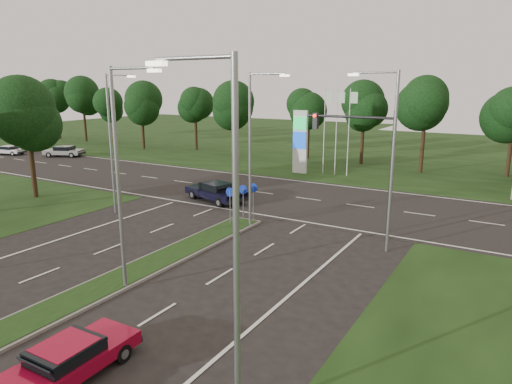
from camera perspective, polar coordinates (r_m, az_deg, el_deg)
The scene contains 17 objects.
verge_far at distance 63.62m, azimuth 17.34°, elevation 5.13°, with size 160.00×50.00×0.02m, color black.
cross_road at distance 34.69m, azimuth 5.04°, elevation -0.68°, with size 160.00×12.00×0.02m, color black.
median_kerb at distance 19.66m, azimuth -21.95°, elevation -12.59°, with size 2.00×26.00×0.12m, color slate.
streetlight_median_near at distance 18.62m, azimuth -16.53°, elevation 2.69°, with size 2.53×0.22×9.00m.
streetlight_median_far at distance 26.35m, azimuth -0.40°, elevation 6.19°, with size 2.53×0.22×9.00m.
streetlight_left_far at distance 30.77m, azimuth -17.51°, elevation 6.60°, with size 2.53×0.22×9.00m.
streetlight_right_far at distance 23.33m, azimuth 16.29°, elevation 4.74°, with size 2.53×0.22×9.00m.
streetlight_right_near at distance 10.65m, azimuth -3.41°, elevation -4.44°, with size 2.53×0.22×9.00m.
traffic_signal at distance 25.72m, azimuth 13.90°, elevation 4.68°, with size 5.10×0.42×7.00m.
median_signs at distance 27.81m, azimuth -1.72°, elevation -0.49°, with size 1.16×1.76×2.38m.
gas_pylon at distance 43.77m, azimuth 5.83°, elevation 6.46°, with size 5.80×1.26×8.00m.
tree_left_far at distance 38.32m, azimuth -27.47°, elevation 8.48°, with size 5.20×5.20×8.86m.
treeline_far at distance 48.53m, azimuth 13.70°, elevation 11.12°, with size 6.00×6.00×9.90m.
red_sedan at distance 14.99m, azimuth -22.43°, elevation -18.77°, with size 1.78×4.16×1.14m.
navy_sedan at distance 33.42m, azimuth -5.00°, elevation 0.09°, with size 5.37×3.40×1.37m.
far_car_a at distance 58.79m, azimuth -22.88°, elevation 4.74°, with size 4.80×3.52×1.27m.
far_car_b at distance 63.38m, azimuth -28.53°, elevation 4.63°, with size 4.12×2.67×1.10m.
Camera 1 is at (14.52, -6.39, 8.31)m, focal length 32.00 mm.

